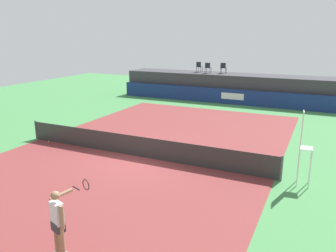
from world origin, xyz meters
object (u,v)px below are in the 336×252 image
Objects in this scene: net_post_near at (36,130)px; spectator_chair_left at (208,67)px; tennis_player at (59,221)px; tennis_ball at (49,141)px; umpire_chair at (303,143)px; spectator_chair_far_left at (199,66)px; net_post_far at (281,168)px; spectator_chair_center at (223,67)px.

spectator_chair_left is at bearing 73.60° from net_post_near.
tennis_player is (3.67, -21.90, -1.73)m from spectator_chair_left.
tennis_ball is (-7.08, 6.80, -0.92)m from tennis_player.
tennis_ball is at bearing -9.65° from net_post_near.
umpire_chair is at bearing 0.74° from tennis_ball.
spectator_chair_left is (0.97, -0.52, 0.00)m from spectator_chair_far_left.
net_post_far is (8.01, -14.93, -2.19)m from spectator_chair_left.
tennis_ball is (-3.41, -15.10, -2.66)m from spectator_chair_left.
net_post_near and net_post_far have the same top height.
umpire_chair is at bearing -0.86° from net_post_far.
spectator_chair_center is 0.50× the size of tennis_player.
spectator_chair_center is 16.51m from net_post_near.
spectator_chair_far_left reaches higher than umpire_chair.
tennis_ball is at bearing -179.26° from umpire_chair.
tennis_player is (8.06, -6.97, 0.46)m from net_post_near.
spectator_chair_center is at bearing 73.41° from tennis_ball.
spectator_chair_far_left is 0.50× the size of tennis_player.
spectator_chair_left is 15.70m from tennis_ball.
spectator_chair_left is 15.72m from net_post_near.
umpire_chair is at bearing -0.04° from net_post_near.
tennis_player is (-4.34, -6.97, 0.46)m from net_post_far.
spectator_chair_left is 17.31m from umpire_chair.
spectator_chair_left is 0.32× the size of umpire_chair.
spectator_chair_center is 13.06× the size of tennis_ball.
spectator_chair_center is at bearing -2.10° from spectator_chair_far_left.
umpire_chair is (8.67, -14.94, -1.11)m from spectator_chair_left.
net_post_far is at bearing 179.14° from umpire_chair.
umpire_chair is at bearing -64.14° from spectator_chair_center.
spectator_chair_far_left is 16.03m from tennis_ball.
net_post_near is 0.56× the size of tennis_player.
spectator_chair_far_left is 1.10m from spectator_chair_left.
tennis_ball is (-12.09, -0.16, -1.55)m from umpire_chair.
net_post_far is at bearing 0.84° from tennis_ball.
umpire_chair is 1.56× the size of tennis_player.
spectator_chair_center is at bearing 115.86° from umpire_chair.
net_post_far is at bearing 58.08° from tennis_player.
spectator_chair_center is at bearing 113.83° from net_post_far.
spectator_chair_left is 0.89× the size of net_post_near.
spectator_chair_center is 16.43m from tennis_ball.
tennis_player is at bearing -43.86° from tennis_ball.
tennis_player is at bearing -83.74° from spectator_chair_center.
tennis_player is (2.45, -22.34, -1.73)m from spectator_chair_center.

